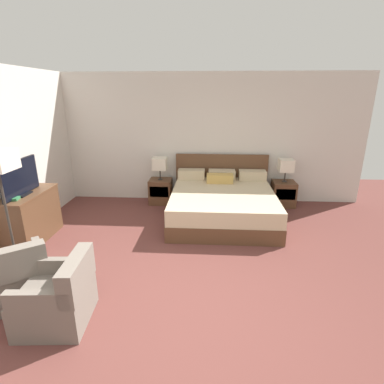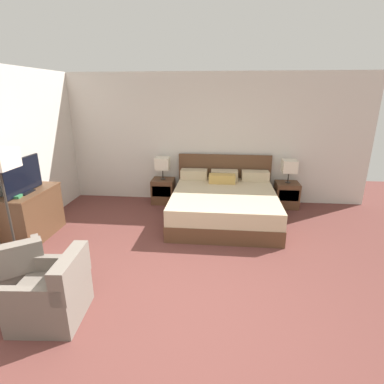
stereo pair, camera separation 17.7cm
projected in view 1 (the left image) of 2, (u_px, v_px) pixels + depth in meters
The scene contains 12 objects.
ground_plane at pixel (184, 320), 3.24m from camera, with size 11.67×11.67×0.00m, color brown.
wall_back at pixel (200, 139), 6.52m from camera, with size 7.06×0.06×2.76m, color beige.
bed at pixel (222, 203), 5.80m from camera, with size 2.01×2.15×1.07m.
nightstand_left at pixel (161, 191), 6.62m from camera, with size 0.48×0.44×0.53m.
nightstand_right at pixel (283, 194), 6.46m from camera, with size 0.48×0.44×0.53m.
table_lamp_left at pixel (160, 164), 6.43m from camera, with size 0.29×0.29×0.49m.
table_lamp_right at pixel (286, 166), 6.27m from camera, with size 0.29×0.29×0.49m.
dresser at pixel (31, 216), 4.88m from camera, with size 0.48×1.12×0.82m.
tv at pixel (20, 178), 4.58m from camera, with size 0.18×0.90×0.56m.
book_red_cover at pixel (12, 199), 4.44m from camera, with size 0.19×0.15×0.04m, color #2D7042.
armchair_by_window at pixel (15, 277), 3.50m from camera, with size 0.96×0.96×0.76m.
armchair_companion at pixel (59, 298), 3.14m from camera, with size 0.74×0.73×0.76m.
Camera 1 is at (0.25, -2.62, 2.33)m, focal length 28.00 mm.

